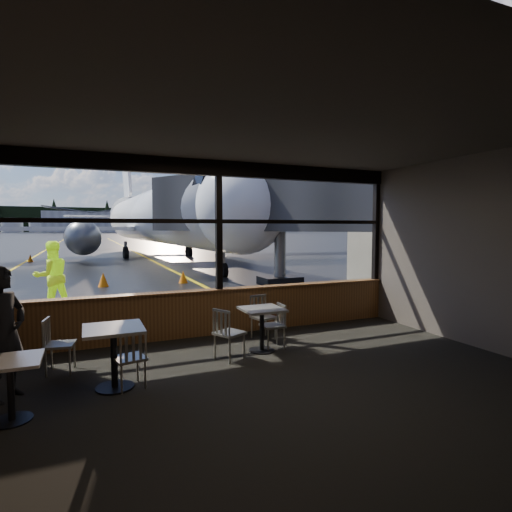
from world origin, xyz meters
TOP-DOWN VIEW (x-y plane):
  - ground_plane at (0.00, 120.00)m, footprint 520.00×520.00m
  - carpet_floor at (0.00, -3.00)m, footprint 8.00×6.00m
  - ceiling at (0.00, -3.00)m, footprint 8.00×6.00m
  - wall_right at (4.00, -3.00)m, footprint 0.04×6.00m
  - wall_back at (0.00, -6.00)m, footprint 8.00×0.04m
  - window_sill at (0.00, 0.00)m, footprint 8.00×0.28m
  - window_header at (0.00, 0.00)m, footprint 8.00×0.18m
  - mullion_centre at (0.00, 0.00)m, footprint 0.12×0.12m
  - mullion_right at (3.95, 0.00)m, footprint 0.12×0.12m
  - window_transom at (0.00, 0.00)m, footprint 8.00×0.10m
  - airliner at (2.44, 20.83)m, footprint 31.66×37.31m
  - jet_bridge at (3.60, 5.50)m, footprint 9.00×11.00m
  - cafe_table_near at (0.33, -1.39)m, footprint 0.70×0.70m
  - cafe_table_mid at (-2.16, -2.10)m, footprint 0.77×0.77m
  - cafe_table_left at (-3.29, -2.62)m, footprint 0.65×0.65m
  - chair_near_e at (0.58, -1.31)m, footprint 0.45×0.45m
  - chair_near_w at (-0.34, -1.59)m, footprint 0.64×0.64m
  - chair_near_n at (0.67, -0.71)m, footprint 0.54×0.54m
  - chair_mid_s at (-1.97, -2.16)m, footprint 0.52×0.52m
  - chair_mid_w at (-2.87, -1.15)m, footprint 0.53×0.53m
  - passenger at (-3.44, -1.90)m, footprint 0.69×0.74m
  - ground_crew at (-3.31, 3.88)m, footprint 1.09×0.98m
  - cone_nose at (1.00, 7.69)m, footprint 0.35×0.35m
  - cone_wing at (-5.71, 20.96)m, footprint 0.34×0.34m
  - terminal_annex at (10.00, 2.50)m, footprint 5.00×7.00m
  - hangar_mid at (0.00, 185.00)m, footprint 38.00×15.00m
  - hangar_right at (60.00, 178.00)m, footprint 50.00×20.00m
  - fuel_tank_a at (-30.00, 182.00)m, footprint 8.00×8.00m
  - fuel_tank_b at (-20.00, 182.00)m, footprint 8.00×8.00m
  - fuel_tank_c at (-10.00, 182.00)m, footprint 8.00×8.00m
  - treeline at (0.00, 210.00)m, footprint 360.00×3.00m
  - cone_extra at (-1.92, 7.88)m, footprint 0.38×0.38m

SIDE VIEW (x-z plane):
  - ground_plane at x=0.00m, z-range 0.00..0.00m
  - carpet_floor at x=0.00m, z-range 0.01..0.01m
  - cone_wing at x=-5.71m, z-range 0.00..0.47m
  - cone_nose at x=1.00m, z-range 0.00..0.48m
  - cone_extra at x=-1.92m, z-range 0.00..0.52m
  - cafe_table_left at x=-3.29m, z-range 0.00..0.71m
  - cafe_table_near at x=0.33m, z-range 0.00..0.77m
  - chair_near_e at x=0.58m, z-range 0.00..0.81m
  - chair_mid_s at x=-1.97m, z-range 0.00..0.81m
  - chair_mid_w at x=-2.87m, z-range 0.00..0.84m
  - cafe_table_mid at x=-2.16m, z-range 0.00..0.85m
  - chair_near_n at x=0.67m, z-range 0.00..0.86m
  - chair_near_w at x=-0.34m, z-range 0.00..0.87m
  - window_sill at x=0.00m, z-range 0.00..0.90m
  - passenger at x=-3.44m, z-range 0.00..1.70m
  - ground_crew at x=-3.31m, z-range 0.00..1.83m
  - wall_right at x=4.00m, z-range 0.00..3.50m
  - wall_back at x=0.00m, z-range 0.00..3.50m
  - mullion_centre at x=0.00m, z-range 0.90..3.50m
  - mullion_right at x=3.95m, z-range 0.90..3.50m
  - window_transom at x=0.00m, z-range 2.26..2.34m
  - jet_bridge at x=3.60m, z-range 0.00..4.80m
  - terminal_annex at x=10.00m, z-range 0.00..6.00m
  - fuel_tank_a at x=-30.00m, z-range 0.00..6.00m
  - fuel_tank_b at x=-20.00m, z-range 0.00..6.00m
  - fuel_tank_c at x=-10.00m, z-range 0.00..6.00m
  - window_header at x=0.00m, z-range 3.20..3.50m
  - ceiling at x=0.00m, z-range 3.48..3.52m
  - hangar_mid at x=0.00m, z-range 0.00..10.00m
  - airliner at x=2.44m, z-range 0.00..10.94m
  - hangar_right at x=60.00m, z-range 0.00..12.00m
  - treeline at x=0.00m, z-range 0.00..12.00m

